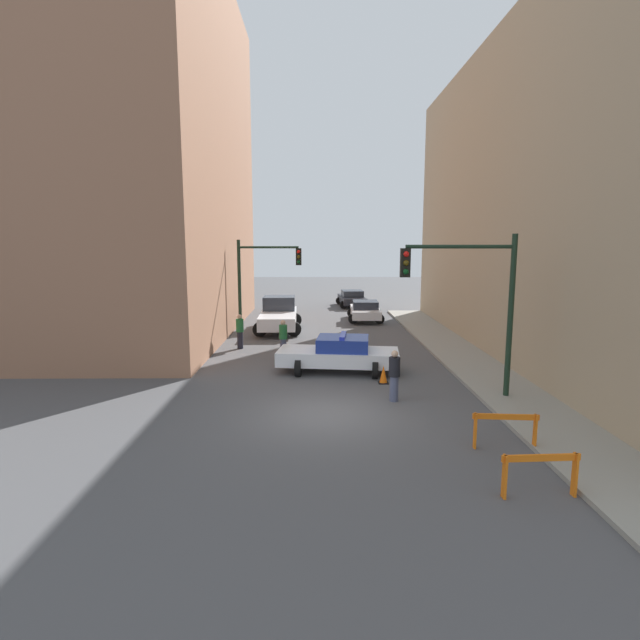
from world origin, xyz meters
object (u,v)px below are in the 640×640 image
parked_car_mid (352,298)px  traffic_light_far (260,274)px  police_car (339,354)px  barrier_front (540,468)px  white_truck (279,315)px  parked_car_near (365,310)px  traffic_light_near (475,291)px  pedestrian_crossing (283,338)px  traffic_cone (383,375)px  barrier_mid (505,425)px  pedestrian_sidewalk (394,375)px  pedestrian_corner (240,331)px

parked_car_mid → traffic_light_far: bearing=-119.2°
police_car → barrier_front: bearing=-153.6°
police_car → parked_car_mid: police_car is taller
white_truck → parked_car_near: size_ratio=1.25×
police_car → parked_car_near: police_car is taller
parked_car_near → parked_car_mid: same height
traffic_light_near → parked_car_near: 16.89m
pedestrian_crossing → traffic_cone: bearing=172.7°
traffic_light_near → pedestrian_crossing: (-6.47, 6.15, -2.67)m
barrier_mid → traffic_cone: bearing=110.5°
parked_car_near → pedestrian_sidewalk: (-0.73, -16.74, 0.19)m
parked_car_near → barrier_front: size_ratio=2.73×
police_car → barrier_front: police_car is taller
parked_car_mid → barrier_front: size_ratio=2.76×
parked_car_mid → barrier_front: (1.54, -30.16, -0.06)m
pedestrian_crossing → parked_car_near: bearing=-73.8°
white_truck → barrier_mid: (6.78, -16.95, -0.29)m
white_truck → traffic_cone: (4.59, -11.10, -0.59)m
traffic_light_far → barrier_mid: size_ratio=3.25×
pedestrian_sidewalk → barrier_front: pedestrian_sidewalk is taller
traffic_light_far → pedestrian_corner: traffic_light_far is taller
traffic_light_far → white_truck: (0.87, 1.74, -2.49)m
traffic_light_far → barrier_mid: traffic_light_far is taller
parked_car_near → traffic_light_far: bearing=-137.3°
pedestrian_corner → traffic_cone: bearing=-59.2°
white_truck → traffic_light_far: bearing=-117.8°
police_car → white_truck: 9.95m
traffic_light_near → pedestrian_sidewalk: (-2.52, -0.18, -2.67)m
parked_car_mid → traffic_cone: 21.96m
barrier_mid → pedestrian_crossing: bearing=121.0°
traffic_light_near → white_truck: traffic_light_near is taller
white_truck → parked_car_mid: white_truck is taller
traffic_light_near → parked_car_mid: 24.08m
police_car → barrier_mid: bearing=-146.9°
pedestrian_crossing → pedestrian_corner: same height
parked_car_near → barrier_mid: bearing=-83.9°
parked_car_mid → white_truck: bearing=-119.0°
traffic_light_near → white_truck: size_ratio=0.96×
barrier_mid → traffic_cone: (-2.20, 5.86, -0.30)m
police_car → pedestrian_sidewalk: (1.58, -3.68, 0.14)m
pedestrian_corner → pedestrian_crossing: bearing=-53.4°
traffic_light_far → police_car: 9.07m
white_truck → traffic_cone: 12.02m
white_truck → pedestrian_sidewalk: bearing=-71.9°
traffic_cone → pedestrian_crossing: bearing=132.3°
parked_car_near → pedestrian_crossing: size_ratio=2.63×
traffic_light_far → pedestrian_crossing: size_ratio=3.13×
pedestrian_corner → pedestrian_sidewalk: 10.17m
barrier_mid → traffic_cone: barrier_mid is taller
traffic_light_near → police_car: 6.08m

